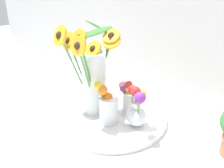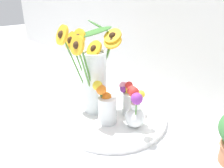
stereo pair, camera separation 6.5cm
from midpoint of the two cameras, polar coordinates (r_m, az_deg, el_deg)
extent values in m
plane|color=silver|center=(0.93, -1.53, -9.68)|extent=(6.00, 6.00, 0.00)
cylinder|color=white|center=(0.94, 2.00, -8.46)|extent=(0.45, 0.45, 0.02)
cylinder|color=silver|center=(0.90, -2.42, 0.13)|extent=(0.10, 0.10, 0.25)
torus|color=silver|center=(0.86, -2.57, 8.04)|extent=(0.10, 0.10, 0.01)
cylinder|color=#568E42|center=(0.89, -0.58, 3.50)|extent=(0.05, 0.08, 0.27)
cylinder|color=gold|center=(0.87, 2.36, 12.42)|extent=(0.08, 0.06, 0.06)
sphere|color=#382314|center=(0.87, 2.36, 12.42)|extent=(0.03, 0.03, 0.03)
cylinder|color=#568E42|center=(0.90, -7.34, 4.43)|extent=(0.08, 0.06, 0.24)
cylinder|color=gold|center=(0.88, -10.83, 12.46)|extent=(0.10, 0.04, 0.10)
sphere|color=#382314|center=(0.88, -10.83, 12.46)|extent=(0.03, 0.03, 0.03)
cylinder|color=#568E42|center=(0.84, -4.37, 1.76)|extent=(0.03, 0.09, 0.25)
cylinder|color=gold|center=(0.76, -6.67, 9.99)|extent=(0.08, 0.03, 0.08)
sphere|color=#382314|center=(0.76, -6.67, 9.99)|extent=(0.03, 0.03, 0.03)
cylinder|color=#568E42|center=(0.83, -4.00, 3.00)|extent=(0.01, 0.07, 0.27)
cylinder|color=gold|center=(0.78, -6.32, 11.88)|extent=(0.07, 0.03, 0.06)
sphere|color=#382314|center=(0.78, -6.32, 11.88)|extent=(0.03, 0.03, 0.03)
cylinder|color=#568E42|center=(0.89, -0.71, 3.02)|extent=(0.05, 0.08, 0.24)
cylinder|color=gold|center=(0.86, 2.35, 11.11)|extent=(0.08, 0.06, 0.06)
sphere|color=#382314|center=(0.86, 2.35, 11.11)|extent=(0.03, 0.03, 0.03)
cylinder|color=#568E42|center=(0.93, -5.64, 2.90)|extent=(0.09, 0.04, 0.25)
cylinder|color=gold|center=(0.91, -8.66, 11.17)|extent=(0.09, 0.04, 0.09)
sphere|color=#382314|center=(0.91, -8.66, 11.17)|extent=(0.03, 0.03, 0.03)
cylinder|color=#568E42|center=(0.89, -2.64, 2.38)|extent=(0.01, 0.02, 0.21)
cylinder|color=gold|center=(0.86, -2.53, 9.16)|extent=(0.07, 0.05, 0.06)
sphere|color=#382314|center=(0.86, -2.53, 9.16)|extent=(0.03, 0.03, 0.03)
ellipsoid|color=#38702D|center=(0.90, -1.38, 14.88)|extent=(0.11, 0.09, 0.06)
ellipsoid|color=#38702D|center=(0.77, -2.45, 13.33)|extent=(0.13, 0.14, 0.05)
cylinder|color=white|center=(0.85, 0.82, -6.89)|extent=(0.07, 0.07, 0.11)
cylinder|color=#427533|center=(0.83, -0.35, -4.39)|extent=(0.02, 0.03, 0.12)
sphere|color=yellow|center=(0.81, -1.49, -0.47)|extent=(0.04, 0.04, 0.04)
cylinder|color=#427533|center=(0.83, -0.27, -5.09)|extent=(0.01, 0.02, 0.12)
sphere|color=orange|center=(0.80, -0.54, -1.54)|extent=(0.04, 0.04, 0.04)
cylinder|color=#427533|center=(0.85, 0.65, -6.17)|extent=(0.01, 0.01, 0.08)
sphere|color=orange|center=(0.83, 0.53, -3.57)|extent=(0.04, 0.04, 0.04)
cylinder|color=#427533|center=(0.85, 1.18, -6.31)|extent=(0.02, 0.02, 0.08)
sphere|color=purple|center=(0.84, 1.05, -3.52)|extent=(0.03, 0.03, 0.03)
sphere|color=white|center=(0.84, 8.23, -8.65)|extent=(0.08, 0.08, 0.08)
cylinder|color=white|center=(0.82, 8.42, -5.71)|extent=(0.04, 0.04, 0.02)
cylinder|color=#427533|center=(0.82, 8.42, -5.88)|extent=(0.01, 0.02, 0.12)
sphere|color=red|center=(0.79, 8.09, -2.16)|extent=(0.04, 0.04, 0.04)
cylinder|color=#427533|center=(0.78, 8.65, -6.74)|extent=(0.03, 0.03, 0.11)
sphere|color=purple|center=(0.74, 9.01, -3.85)|extent=(0.04, 0.04, 0.04)
cylinder|color=#427533|center=(0.82, 9.07, -5.66)|extent=(0.02, 0.01, 0.10)
sphere|color=yellow|center=(0.80, 9.87, -2.71)|extent=(0.03, 0.03, 0.03)
cylinder|color=white|center=(0.91, 7.08, -5.11)|extent=(0.07, 0.07, 0.10)
cylinder|color=#568E42|center=(0.87, 7.30, -4.69)|extent=(0.03, 0.04, 0.11)
sphere|color=red|center=(0.82, 7.55, -1.80)|extent=(0.04, 0.04, 0.04)
cylinder|color=#568E42|center=(0.91, 5.91, -3.21)|extent=(0.03, 0.02, 0.09)
sphere|color=pink|center=(0.89, 5.07, -0.47)|extent=(0.04, 0.04, 0.04)
cylinder|color=#568E42|center=(0.91, 6.42, -3.96)|extent=(0.01, 0.01, 0.09)
sphere|color=yellow|center=(0.89, 6.50, -1.23)|extent=(0.04, 0.04, 0.04)
cylinder|color=#568E42|center=(0.90, 5.65, -3.62)|extent=(0.02, 0.02, 0.08)
sphere|color=purple|center=(0.89, 5.12, -1.36)|extent=(0.03, 0.03, 0.03)
cylinder|color=#568E42|center=(0.90, 6.83, -3.22)|extent=(0.01, 0.03, 0.11)
sphere|color=red|center=(0.87, 6.59, -0.33)|extent=(0.03, 0.03, 0.03)
camera|label=1|loc=(0.03, -87.86, 0.92)|focal=35.00mm
camera|label=2|loc=(0.03, 92.14, -0.92)|focal=35.00mm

